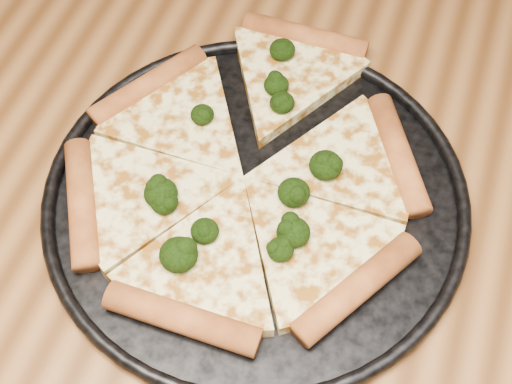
% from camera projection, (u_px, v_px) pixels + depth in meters
% --- Properties ---
extents(dining_table, '(1.20, 0.90, 0.75)m').
position_uv_depth(dining_table, '(322.00, 335.00, 0.70)').
color(dining_table, brown).
rests_on(dining_table, ground).
extents(pizza_pan, '(0.38, 0.38, 0.02)m').
position_uv_depth(pizza_pan, '(256.00, 197.00, 0.67)').
color(pizza_pan, black).
rests_on(pizza_pan, dining_table).
extents(pizza, '(0.33, 0.35, 0.02)m').
position_uv_depth(pizza, '(246.00, 172.00, 0.67)').
color(pizza, '#FFF19C').
rests_on(pizza, pizza_pan).
extents(broccoli_florets, '(0.16, 0.28, 0.02)m').
position_uv_depth(broccoli_florets, '(245.00, 178.00, 0.65)').
color(broccoli_florets, black).
rests_on(broccoli_florets, pizza).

